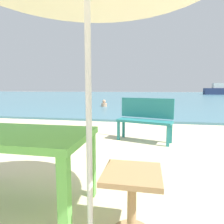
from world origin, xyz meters
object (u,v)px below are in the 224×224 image
picnic_table_green (16,143)px  bench_teal_center (145,117)px  swimmer_person (104,104)px  side_table_wood (132,194)px  boat_ferry (220,90)px

picnic_table_green → bench_teal_center: bearing=66.8°
swimmer_person → side_table_wood: bearing=-75.7°
side_table_wood → boat_ferry: size_ratio=0.10×
picnic_table_green → swimmer_person: size_ratio=3.41×
picnic_table_green → side_table_wood: 1.17m
picnic_table_green → boat_ferry: bearing=69.0°
swimmer_person → bench_teal_center: bearing=-69.9°
picnic_table_green → bench_teal_center: 2.95m
side_table_wood → bench_teal_center: bench_teal_center is taller
picnic_table_green → swimmer_person: bearing=98.2°
side_table_wood → bench_teal_center: (0.04, 2.88, 0.19)m
picnic_table_green → side_table_wood: size_ratio=2.59×
side_table_wood → boat_ferry: 36.64m
picnic_table_green → side_table_wood: picnic_table_green is taller
bench_teal_center → swimmer_person: bench_teal_center is taller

